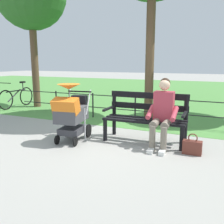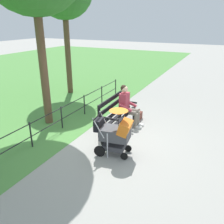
# 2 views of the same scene
# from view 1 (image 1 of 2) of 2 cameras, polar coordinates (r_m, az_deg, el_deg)

# --- Properties ---
(ground_plane) EXTENTS (60.00, 60.00, 0.00)m
(ground_plane) POSITION_cam_1_polar(r_m,az_deg,el_deg) (5.26, -0.33, -5.90)
(ground_plane) COLOR #9E9B93
(grass_lawn) EXTENTS (40.00, 16.00, 0.01)m
(grass_lawn) POSITION_cam_1_polar(r_m,az_deg,el_deg) (13.62, 15.22, 4.47)
(grass_lawn) COLOR #518E42
(grass_lawn) RESTS_ON ground
(park_bench) EXTENTS (1.61, 0.64, 0.96)m
(park_bench) POSITION_cam_1_polar(r_m,az_deg,el_deg) (4.99, 7.78, -0.72)
(park_bench) COLOR black
(park_bench) RESTS_ON ground
(person_on_bench) EXTENTS (0.54, 0.74, 1.28)m
(person_on_bench) POSITION_cam_1_polar(r_m,az_deg,el_deg) (4.65, 11.47, 0.19)
(person_on_bench) COLOR slate
(person_on_bench) RESTS_ON ground
(stroller) EXTENTS (0.62, 0.94, 1.15)m
(stroller) POSITION_cam_1_polar(r_m,az_deg,el_deg) (4.97, -9.30, -0.01)
(stroller) COLOR black
(stroller) RESTS_ON ground
(handbag) EXTENTS (0.32, 0.14, 0.37)m
(handbag) POSITION_cam_1_polar(r_m,az_deg,el_deg) (4.54, 17.89, -7.64)
(handbag) COLOR brown
(handbag) RESTS_ON ground
(park_fence) EXTENTS (7.60, 0.04, 0.70)m
(park_fence) POSITION_cam_1_polar(r_m,az_deg,el_deg) (6.50, 7.62, 1.19)
(park_fence) COLOR black
(park_fence) RESTS_ON ground
(bicycle) EXTENTS (0.44, 1.66, 0.89)m
(bicycle) POSITION_cam_1_polar(r_m,az_deg,el_deg) (9.27, -20.98, 3.24)
(bicycle) COLOR black
(bicycle) RESTS_ON ground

